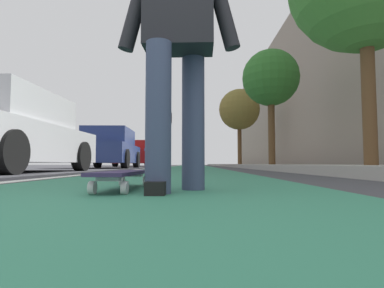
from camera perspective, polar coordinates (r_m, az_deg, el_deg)
The scene contains 14 objects.
ground_plane at distance 10.68m, azimuth -1.02°, elevation -4.51°, with size 80.00×80.00×0.00m, color #38383D.
bike_lane_paint at distance 24.68m, azimuth -0.05°, elevation -4.02°, with size 56.00×2.34×0.00m, color #2D7256.
lane_stripe_white at distance 20.74m, azimuth -3.85°, elevation -4.08°, with size 52.00×0.16×0.01m, color silver.
sidewalk_curb at distance 18.96m, azimuth 10.69°, elevation -3.87°, with size 52.00×3.20×0.14m, color #9E9B93.
building_facade at distance 23.97m, azimuth 16.13°, elevation 7.28°, with size 40.00×1.20×9.30m, color gray.
skateboard at distance 1.98m, azimuth -12.46°, elevation -5.47°, with size 0.84×0.22×0.11m.
skater_person at distance 1.94m, azimuth -2.56°, elevation 19.95°, with size 0.46×0.72×1.64m.
parked_car_near at distance 6.79m, azimuth -30.81°, elevation 1.60°, with size 4.23×2.11×1.49m.
parked_car_mid at distance 12.40m, azimuth -14.76°, elevation -0.93°, with size 4.08×1.97×1.50m.
parked_car_far at distance 18.96m, azimuth -10.18°, elevation -1.90°, with size 4.60×2.00×1.49m.
traffic_light at distance 24.75m, azimuth -4.05°, elevation 2.72°, with size 0.33×0.28×4.20m.
street_tree_mid at distance 12.60m, azimuth 14.19°, elevation 11.51°, with size 2.17×2.17×4.55m.
street_tree_far at distance 20.94m, azimuth 8.65°, elevation 6.21°, with size 2.68×2.68×5.10m.
pedestrian_distant at distance 15.69m, azimuth -7.50°, elevation -0.86°, with size 0.45×0.70×1.60m.
Camera 1 is at (-0.68, -0.32, 0.16)m, focal length 29.16 mm.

